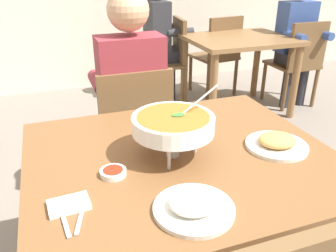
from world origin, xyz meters
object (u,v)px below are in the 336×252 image
dining_table_main (181,179)px  chair_bg_left (299,60)px  diner_main (130,91)px  rice_plate (194,205)px  chair_bg_right (219,52)px  appetizer_plate (277,143)px  chair_diner_main (133,130)px  curry_bowl (174,125)px  patron_bg_left (297,35)px  sauce_dish (113,172)px  patron_bg_middle (161,33)px  chair_bg_middle (170,56)px  dining_table_far (239,51)px

dining_table_main → chair_bg_left: bearing=41.8°
diner_main → rice_plate: (-0.09, -1.12, 0.04)m
chair_bg_right → diner_main: bearing=-131.4°
dining_table_main → appetizer_plate: appetizer_plate is taller
chair_diner_main → curry_bowl: curry_bowl is taller
chair_diner_main → appetizer_plate: bearing=-66.4°
dining_table_main → patron_bg_left: (2.03, 1.89, 0.09)m
sauce_dish → patron_bg_middle: size_ratio=0.07×
diner_main → chair_bg_middle: diner_main is taller
chair_bg_middle → dining_table_far: bearing=-42.6°
rice_plate → chair_bg_right: chair_bg_right is taller
chair_bg_left → dining_table_main: bearing=-138.2°
sauce_dish → chair_bg_middle: (1.09, 2.46, -0.27)m
rice_plate → sauce_dish: 0.32m
appetizer_plate → rice_plate: bearing=-151.9°
sauce_dish → chair_bg_middle: bearing=66.0°
curry_bowl → dining_table_far: bearing=53.6°
patron_bg_middle → appetizer_plate: bearing=-98.4°
sauce_dish → diner_main: bearing=72.4°
appetizer_plate → chair_bg_middle: bearing=79.7°
diner_main → dining_table_main: bearing=-90.0°
dining_table_main → diner_main: size_ratio=0.87×
chair_bg_left → chair_bg_right: bearing=136.3°
dining_table_main → chair_bg_right: (1.41, 2.40, -0.14)m
dining_table_far → chair_diner_main: bearing=-140.5°
appetizer_plate → chair_bg_middle: size_ratio=0.27×
appetizer_plate → sauce_dish: appetizer_plate is taller
curry_bowl → patron_bg_left: bearing=42.6°
dining_table_far → appetizer_plate: bearing=-116.8°
chair_bg_middle → patron_bg_middle: patron_bg_middle is taller
dining_table_main → appetizer_plate: size_ratio=4.75×
rice_plate → chair_bg_right: bearing=61.2°
rice_plate → chair_bg_middle: size_ratio=0.27×
dining_table_main → diner_main: 0.81m
rice_plate → chair_bg_right: (1.50, 2.72, -0.28)m
patron_bg_left → chair_bg_left: bearing=-92.6°
appetizer_plate → patron_bg_left: 2.58m
dining_table_main → curry_bowl: curry_bowl is taller
diner_main → sauce_dish: (-0.27, -0.86, 0.03)m
dining_table_main → chair_bg_middle: chair_bg_middle is taller
patron_bg_left → dining_table_far: bearing=179.8°
chair_bg_middle → patron_bg_left: size_ratio=0.69×
dining_table_main → patron_bg_left: patron_bg_left is taller
chair_bg_left → chair_bg_middle: bearing=153.9°
curry_bowl → patron_bg_left: (2.06, 1.90, -0.15)m
dining_table_main → dining_table_far: (1.37, 1.90, -0.02)m
curry_bowl → chair_bg_left: 2.77m
dining_table_main → curry_bowl: (-0.03, -0.00, 0.24)m
chair_diner_main → dining_table_far: (1.37, 1.13, 0.12)m
chair_bg_right → patron_bg_left: 0.83m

